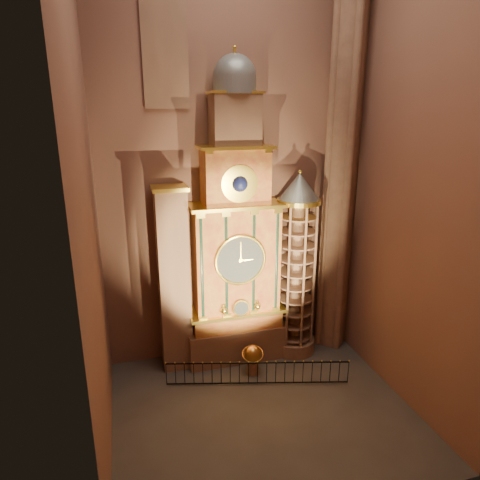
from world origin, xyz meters
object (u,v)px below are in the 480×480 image
object	(u,v)px
portrait_tower	(174,280)
stair_turret	(296,267)
astronomical_clock	(235,248)
celestial_globe	(253,357)
iron_railing	(258,373)

from	to	relation	value
portrait_tower	stair_turret	xyz separation A→B (m)	(6.90, -0.28, 0.12)
astronomical_clock	celestial_globe	world-z (taller)	astronomical_clock
iron_railing	portrait_tower	bearing A→B (deg)	141.18
stair_turret	celestial_globe	distance (m)	5.52
astronomical_clock	iron_railing	world-z (taller)	astronomical_clock
stair_turret	portrait_tower	bearing A→B (deg)	177.67
astronomical_clock	celestial_globe	distance (m)	6.01
astronomical_clock	stair_turret	world-z (taller)	astronomical_clock
astronomical_clock	celestial_globe	xyz separation A→B (m)	(0.42, -1.97, -5.67)
iron_railing	celestial_globe	bearing A→B (deg)	86.94
celestial_globe	stair_turret	bearing A→B (deg)	28.99
astronomical_clock	stair_turret	bearing A→B (deg)	-4.30
astronomical_clock	portrait_tower	xyz separation A→B (m)	(-3.40, 0.02, -1.53)
celestial_globe	iron_railing	size ratio (longest dim) A/B	0.18
portrait_tower	celestial_globe	size ratio (longest dim) A/B	6.04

